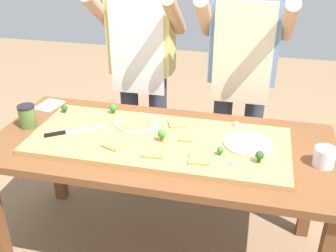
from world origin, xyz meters
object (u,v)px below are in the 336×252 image
object	(u,v)px
pizza_whole_pesto_green	(137,122)
flour_cup	(324,158)
pizza_slice_far_left	(187,138)
cheese_crumble_d	(283,137)
pizza_slice_center	(200,159)
sauce_jar	(28,116)
pizza_slice_near_right	(114,144)
pizza_slice_far_right	(177,124)
cheese_crumble_b	(247,126)
cook_right	(243,65)
cheese_crumble_c	(236,124)
broccoli_floret_center_right	(220,150)
pizza_whole_white_garlic	(249,143)
chefs_knife	(67,132)
cheese_crumble_a	(232,163)
prep_table	(162,157)
broccoli_floret_front_right	(64,108)
broccoli_floret_back_left	(113,108)
cook_left	(142,57)
broccoli_floret_front_mid	(260,156)
recipe_note	(49,105)
pizza_slice_near_left	(153,152)
broccoli_floret_front_left	(162,134)

from	to	relation	value
pizza_whole_pesto_green	flour_cup	xyz separation A→B (m)	(0.97, -0.16, 0.01)
pizza_slice_far_left	cheese_crumble_d	distance (m)	0.50
pizza_slice_center	sauce_jar	xyz separation A→B (m)	(-0.99, 0.17, 0.03)
pizza_whole_pesto_green	pizza_slice_near_right	world-z (taller)	pizza_whole_pesto_green
pizza_slice_far_right	cheese_crumble_b	xyz separation A→B (m)	(0.38, 0.05, 0.00)
sauce_jar	cook_right	xyz separation A→B (m)	(1.12, 0.61, 0.18)
pizza_slice_center	cheese_crumble_c	bearing A→B (deg)	70.52
broccoli_floret_center_right	cheese_crumble_c	xyz separation A→B (m)	(0.05, 0.32, -0.02)
broccoli_floret_center_right	flour_cup	world-z (taller)	flour_cup
pizza_whole_white_garlic	cook_right	world-z (taller)	cook_right
pizza_slice_near_right	cheese_crumble_d	size ratio (longest dim) A/B	6.29
chefs_knife	cheese_crumble_a	size ratio (longest dim) A/B	17.86
prep_table	chefs_knife	xyz separation A→B (m)	(-0.50, -0.07, 0.13)
prep_table	cheese_crumble_b	xyz separation A→B (m)	(0.42, 0.22, 0.13)
broccoli_floret_front_right	cheese_crumble_b	distance (m)	1.05
pizza_slice_center	flour_cup	size ratio (longest dim) A/B	1.02
pizza_slice_far_left	broccoli_floret_back_left	xyz separation A→B (m)	(-0.47, 0.20, 0.03)
cheese_crumble_c	cook_left	bearing A→B (deg)	148.86
pizza_whole_pesto_green	cheese_crumble_a	distance (m)	0.62
pizza_whole_pesto_green	broccoli_floret_front_mid	bearing A→B (deg)	-20.06
pizza_slice_far_right	cheese_crumble_d	size ratio (longest dim) A/B	5.82
cheese_crumble_a	pizza_whole_pesto_green	bearing A→B (deg)	152.09
pizza_whole_pesto_green	broccoli_floret_front_right	xyz separation A→B (m)	(-0.45, 0.04, 0.02)
recipe_note	cook_left	bearing A→B (deg)	33.06
sauce_jar	cook_right	bearing A→B (deg)	28.67
pizza_slice_near_right	cheese_crumble_c	distance (m)	0.68
flour_cup	recipe_note	xyz separation A→B (m)	(-1.59, 0.32, -0.04)
pizza_slice_near_left	cheese_crumble_b	distance (m)	0.56
cheese_crumble_d	pizza_whole_white_garlic	bearing A→B (deg)	-148.11
cheese_crumble_a	sauce_jar	bearing A→B (deg)	171.39
broccoli_floret_center_right	flour_cup	xyz separation A→B (m)	(0.48, 0.06, -0.01)
cook_left	pizza_slice_near_right	bearing A→B (deg)	-84.50
cheese_crumble_c	recipe_note	size ratio (longest dim) A/B	0.12
pizza_whole_pesto_green	broccoli_floret_center_right	xyz separation A→B (m)	(0.49, -0.22, 0.02)
broccoli_floret_front_mid	cook_right	bearing A→B (deg)	101.04
broccoli_floret_front_right	cook_right	distance (m)	1.09
cheese_crumble_a	cheese_crumble_c	xyz separation A→B (m)	(-0.01, 0.39, 0.00)
pizza_whole_white_garlic	broccoli_floret_front_mid	bearing A→B (deg)	-70.13
pizza_whole_pesto_green	broccoli_floret_back_left	size ratio (longest dim) A/B	4.13
pizza_slice_near_left	cheese_crumble_c	distance (m)	0.53
pizza_slice_near_left	broccoli_floret_front_left	distance (m)	0.13
pizza_slice_far_right	cheese_crumble_c	distance (m)	0.32
pizza_slice_far_right	broccoli_floret_front_right	xyz separation A→B (m)	(-0.67, 0.00, 0.02)
pizza_slice_near_left	cook_left	distance (m)	0.85
pizza_whole_pesto_green	pizza_slice_near_right	bearing A→B (deg)	-98.70
pizza_whole_pesto_green	pizza_slice_far_right	xyz separation A→B (m)	(0.22, 0.04, -0.00)
broccoli_floret_front_right	cheese_crumble_b	xyz separation A→B (m)	(1.04, 0.05, -0.02)
broccoli_floret_front_left	cheese_crumble_b	distance (m)	0.48
broccoli_floret_back_left	cheese_crumble_a	size ratio (longest dim) A/B	3.66
pizza_slice_far_left	sauce_jar	world-z (taller)	sauce_jar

